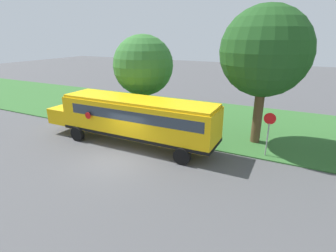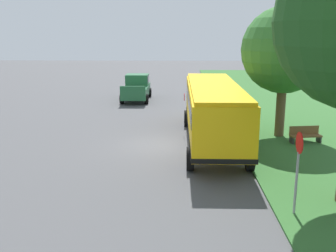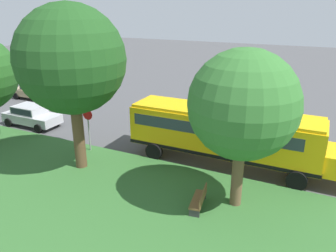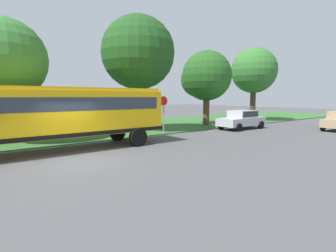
# 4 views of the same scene
# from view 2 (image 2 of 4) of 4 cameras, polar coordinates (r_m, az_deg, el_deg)

# --- Properties ---
(ground_plane) EXTENTS (120.00, 120.00, 0.00)m
(ground_plane) POSITION_cam_2_polar(r_m,az_deg,el_deg) (20.21, -1.05, -2.84)
(ground_plane) COLOR #4C4C4F
(school_bus) EXTENTS (2.84, 12.42, 3.16)m
(school_bus) POSITION_cam_2_polar(r_m,az_deg,el_deg) (20.13, 6.55, 2.64)
(school_bus) COLOR yellow
(school_bus) RESTS_ON ground
(pickup_truck) EXTENTS (2.28, 5.40, 2.10)m
(pickup_truck) POSITION_cam_2_polar(r_m,az_deg,el_deg) (33.80, -4.57, 5.64)
(pickup_truck) COLOR #236038
(pickup_truck) RESTS_ON ground
(oak_tree_beside_bus) EXTENTS (4.59, 4.59, 7.06)m
(oak_tree_beside_bus) POSITION_cam_2_polar(r_m,az_deg,el_deg) (22.12, 16.46, 10.73)
(oak_tree_beside_bus) COLOR brown
(oak_tree_beside_bus) RESTS_ON ground
(stop_sign) EXTENTS (0.08, 0.68, 2.74)m
(stop_sign) POSITION_cam_2_polar(r_m,az_deg,el_deg) (12.82, 18.32, -5.20)
(stop_sign) COLOR gray
(stop_sign) RESTS_ON ground
(park_bench) EXTENTS (1.66, 0.74, 0.92)m
(park_bench) POSITION_cam_2_polar(r_m,az_deg,el_deg) (21.58, 19.27, -1.25)
(park_bench) COLOR brown
(park_bench) RESTS_ON ground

